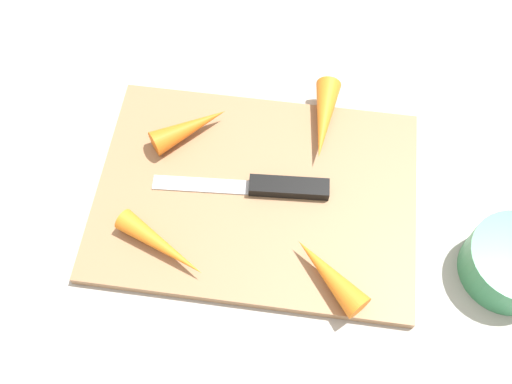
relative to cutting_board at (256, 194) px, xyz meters
The scene contains 8 objects.
ground_plane 0.01m from the cutting_board, ahead, with size 1.40×1.40×0.00m, color #ADA8A0.
cutting_board is the anchor object (origin of this frame).
knife 0.03m from the cutting_board, 163.78° to the right, with size 0.20×0.03×0.01m.
carrot_short 0.13m from the cutting_board, 133.50° to the left, with size 0.03×0.03×0.09m, color orange.
carrot_shortest 0.11m from the cutting_board, 37.50° to the right, with size 0.03×0.03×0.09m, color orange.
carrot_long 0.12m from the cutting_board, 124.40° to the right, with size 0.03×0.03×0.11m, color orange.
carrot_longest 0.12m from the cutting_board, 43.01° to the left, with size 0.03×0.03×0.11m, color orange.
small_bowl 0.28m from the cutting_board, 169.10° to the left, with size 0.10×0.10×0.05m, color #388C59.
Camera 1 is at (-0.04, 0.31, 0.60)m, focal length 41.06 mm.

